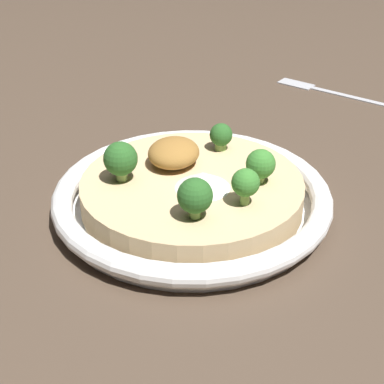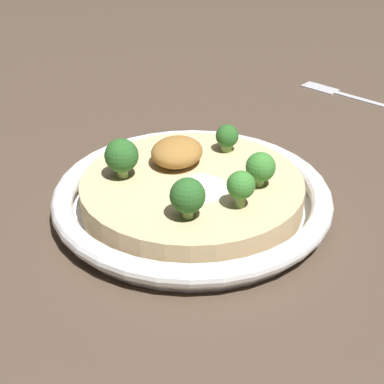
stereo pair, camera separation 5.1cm
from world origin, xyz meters
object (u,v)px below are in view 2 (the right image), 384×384
Objects in this scene: broccoli_front at (122,156)px; broccoli_back_right at (241,186)px; broccoli_left at (227,137)px; broccoli_back at (261,168)px; broccoli_right at (188,196)px; risotto_bowl at (192,195)px; fork_utensil at (345,94)px.

broccoli_front reaches higher than broccoli_back_right.
broccoli_back is at bearing 43.75° from broccoli_left.
broccoli_left is (-0.14, -0.01, -0.01)m from broccoli_right.
broccoli_right is (0.07, 0.02, 0.04)m from risotto_bowl.
broccoli_left reaches higher than fork_utensil.
risotto_bowl is at bearing -6.98° from broccoli_left.
broccoli_right is 1.29× the size of broccoli_left.
broccoli_right is 0.22× the size of fork_utensil.
broccoli_back_right and broccoli_back have the same top height.
broccoli_right reaches higher than risotto_bowl.
broccoli_back_right is (-0.04, 0.04, -0.00)m from broccoli_right.
broccoli_back reaches higher than fork_utensil.
broccoli_right is at bearing 101.36° from fork_utensil.
broccoli_left reaches higher than risotto_bowl.
broccoli_back reaches higher than broccoli_left.
broccoli_front is (0.02, -0.07, 0.04)m from risotto_bowl.
broccoli_front is at bearing 88.65° from fork_utensil.
broccoli_back is (-0.05, 0.01, -0.00)m from broccoli_back_right.
risotto_bowl is 8.03× the size of broccoli_back.
risotto_bowl is at bearing -76.11° from broccoli_back.
broccoli_front is 0.45m from fork_utensil.
broccoli_right is 1.10× the size of broccoli_back.
broccoli_back_right reaches higher than fork_utensil.
broccoli_front is 0.10m from broccoli_right.
broccoli_left is (-0.10, 0.08, -0.01)m from broccoli_front.
risotto_bowl is 0.09m from broccoli_left.
risotto_bowl is 7.29× the size of broccoli_right.
risotto_bowl is 6.91× the size of broccoli_front.
fork_utensil is (-0.40, 0.09, -0.02)m from risotto_bowl.
broccoli_back reaches higher than risotto_bowl.
broccoli_back_right is at bearing 65.22° from risotto_bowl.
broccoli_right is 0.09m from broccoli_back.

